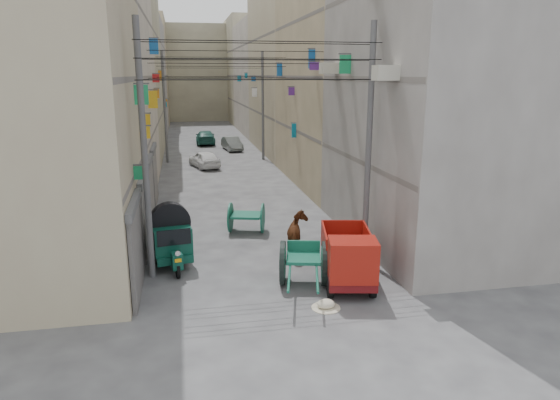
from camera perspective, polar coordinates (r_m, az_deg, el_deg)
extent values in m
plane|color=#404042|center=(11.73, 2.88, -18.66)|extent=(140.00, 140.00, 0.00)
cube|color=#67615C|center=(17.91, -16.31, 3.45)|extent=(0.25, 9.80, 0.18)
cube|color=#67615C|center=(17.64, -17.00, 13.06)|extent=(0.25, 9.80, 0.18)
cube|color=#C0B4A5|center=(29.09, -22.65, 12.41)|extent=(8.00, 12.00, 12.00)
cube|color=#67615C|center=(28.78, -14.48, 7.42)|extent=(0.25, 11.76, 0.18)
cube|color=#67615C|center=(28.60, -14.86, 13.40)|extent=(0.25, 11.76, 0.18)
cube|color=#67615C|center=(28.74, -15.26, 19.38)|extent=(0.25, 11.76, 0.18)
cube|color=#AFA98A|center=(41.93, -19.32, 14.28)|extent=(8.00, 14.00, 14.00)
cube|color=#67615C|center=(41.71, -13.54, 9.44)|extent=(0.25, 13.72, 0.18)
cube|color=#67615C|center=(41.59, -13.79, 13.56)|extent=(0.25, 13.72, 0.18)
cube|color=#67615C|center=(41.69, -14.04, 17.68)|extent=(0.25, 13.72, 0.18)
cube|color=#9B9591|center=(55.83, -17.26, 13.08)|extent=(8.00, 14.00, 11.80)
cube|color=#67615C|center=(55.67, -13.02, 10.56)|extent=(0.25, 13.72, 0.18)
cube|color=#67615C|center=(55.58, -13.19, 13.65)|extent=(0.25, 13.72, 0.18)
cube|color=#67615C|center=(55.65, -13.37, 16.73)|extent=(0.25, 13.72, 0.18)
cube|color=tan|center=(68.78, -16.21, 13.95)|extent=(8.00, 12.00, 13.50)
cube|color=#67615C|center=(68.65, -12.72, 11.19)|extent=(0.25, 11.76, 0.18)
cube|color=#67615C|center=(68.57, -12.85, 13.69)|extent=(0.25, 11.76, 0.18)
cube|color=#67615C|center=(68.63, -13.00, 16.20)|extent=(0.25, 11.76, 0.18)
cube|color=#9B9591|center=(20.42, 20.26, 13.73)|extent=(8.00, 10.00, 13.00)
cube|color=#67615C|center=(19.00, 9.31, 4.42)|extent=(0.25, 9.80, 0.18)
cube|color=#67615C|center=(18.74, 9.68, 13.49)|extent=(0.25, 9.80, 0.18)
cube|color=tan|center=(30.40, 9.25, 13.32)|extent=(8.00, 12.00, 12.00)
cube|color=#67615C|center=(29.47, 1.87, 8.01)|extent=(0.25, 11.76, 0.18)
cube|color=#67615C|center=(29.30, 1.91, 13.85)|extent=(0.25, 11.76, 0.18)
cube|color=#67615C|center=(29.44, 1.96, 19.70)|extent=(0.25, 11.76, 0.18)
cube|color=tan|center=(42.85, 3.13, 15.01)|extent=(8.00, 14.00, 14.00)
cube|color=#67615C|center=(42.19, -2.13, 9.87)|extent=(0.25, 13.72, 0.18)
cube|color=#67615C|center=(42.07, -2.17, 13.94)|extent=(0.25, 13.72, 0.18)
cube|color=#67615C|center=(42.16, -2.21, 18.02)|extent=(0.25, 13.72, 0.18)
cube|color=#C0B4A5|center=(56.53, -0.45, 13.70)|extent=(8.00, 14.00, 11.80)
cube|color=#67615C|center=(56.03, -4.42, 10.90)|extent=(0.25, 13.72, 0.18)
cube|color=#67615C|center=(55.94, -4.48, 13.97)|extent=(0.25, 13.72, 0.18)
cube|color=#67615C|center=(56.01, -4.54, 17.03)|extent=(0.25, 13.72, 0.18)
cube|color=#AFA98A|center=(69.35, -2.50, 14.48)|extent=(8.00, 12.00, 13.50)
cube|color=#67615C|center=(68.94, -5.72, 11.47)|extent=(0.25, 11.76, 0.18)
cube|color=#67615C|center=(68.87, -5.78, 13.97)|extent=(0.25, 11.76, 0.18)
cube|color=#67615C|center=(68.93, -5.85, 16.46)|extent=(0.25, 11.76, 0.18)
cube|color=#AFA98A|center=(75.59, -9.52, 14.09)|extent=(22.00, 10.00, 13.00)
cube|color=#48494D|center=(15.29, -16.07, -5.72)|extent=(0.12, 3.00, 2.60)
cube|color=#525254|center=(14.87, -16.37, -0.45)|extent=(0.18, 3.20, 0.25)
cube|color=#48494D|center=(18.81, -15.18, -1.94)|extent=(0.12, 3.00, 2.60)
cube|color=#525254|center=(18.47, -15.41, 2.39)|extent=(0.18, 3.20, 0.25)
cube|color=#48494D|center=(22.38, -14.58, 0.65)|extent=(0.12, 3.00, 2.60)
cube|color=#525254|center=(22.10, -14.76, 4.31)|extent=(0.18, 3.20, 0.25)
cube|color=#48494D|center=(26.09, -14.13, 2.56)|extent=(0.12, 3.00, 2.60)
cube|color=#525254|center=(25.85, -14.28, 5.71)|extent=(0.18, 3.20, 0.25)
cube|color=#175AA5|center=(44.28, -3.05, 13.66)|extent=(0.38, 0.08, 0.41)
cube|color=orange|center=(51.26, -12.89, 10.76)|extent=(0.27, 0.08, 0.71)
cube|color=#1C9D5C|center=(16.32, -15.62, 3.03)|extent=(0.44, 0.08, 0.42)
cube|color=gold|center=(25.41, -14.35, 11.07)|extent=(0.45, 0.08, 0.84)
cube|color=#0E789A|center=(54.79, -4.68, 13.66)|extent=(0.41, 0.08, 0.59)
cube|color=gold|center=(19.48, -15.18, 7.44)|extent=(0.38, 0.08, 0.44)
cube|color=white|center=(43.57, -2.93, 12.17)|extent=(0.43, 0.08, 0.72)
cube|color=#0E789A|center=(49.57, -3.90, 14.01)|extent=(0.28, 0.08, 0.44)
cube|color=#175AA5|center=(29.63, -14.23, 16.65)|extent=(0.48, 0.08, 0.84)
cube|color=#0E789A|center=(47.72, -12.98, 10.58)|extent=(0.31, 0.08, 0.44)
cube|color=#5C2588|center=(29.27, 1.31, 12.31)|extent=(0.35, 0.08, 0.45)
cube|color=#175AA5|center=(32.81, -0.06, 14.67)|extent=(0.34, 0.08, 0.79)
cube|color=gold|center=(21.70, -14.97, 8.78)|extent=(0.28, 0.08, 0.52)
cube|color=orange|center=(39.20, -13.55, 13.65)|extent=(0.28, 0.08, 0.74)
cube|color=#0E789A|center=(28.94, 1.60, 7.94)|extent=(0.26, 0.08, 0.80)
cube|color=gold|center=(19.94, 7.51, 15.01)|extent=(0.34, 0.08, 0.55)
cube|color=#1C9D5C|center=(18.17, -15.57, 11.51)|extent=(0.47, 0.08, 0.67)
cube|color=red|center=(30.74, -14.00, 13.35)|extent=(0.40, 0.08, 0.47)
cube|color=orange|center=(31.27, -13.94, 11.72)|extent=(0.32, 0.08, 0.55)
cube|color=#5C2588|center=(24.11, 3.96, 15.02)|extent=(0.47, 0.08, 0.35)
cube|color=#175AA5|center=(24.94, 3.65, 15.79)|extent=(0.32, 0.08, 0.89)
cube|color=#1C9D5C|center=(19.85, 7.45, 15.12)|extent=(0.44, 0.08, 0.69)
cube|color=#0E789A|center=(15.99, -16.64, 1.45)|extent=(0.10, 3.20, 0.80)
cube|color=#175AA5|center=(24.84, -14.80, 5.93)|extent=(0.10, 3.20, 0.80)
cube|color=orange|center=(36.74, -13.71, 8.53)|extent=(0.10, 3.20, 0.80)
cube|color=red|center=(48.70, -13.16, 9.85)|extent=(0.10, 3.20, 0.80)
cube|color=orange|center=(17.19, 11.38, 2.62)|extent=(0.10, 3.20, 0.80)
cube|color=red|center=(25.62, 3.74, 6.61)|extent=(0.10, 3.20, 0.80)
cube|color=red|center=(37.28, -1.01, 9.00)|extent=(0.10, 3.20, 0.80)
cube|color=white|center=(49.10, -3.50, 10.22)|extent=(0.10, 3.20, 0.80)
cube|color=beige|center=(15.78, 11.99, 14.03)|extent=(0.70, 0.55, 0.45)
cube|color=beige|center=(21.44, 5.61, 14.75)|extent=(0.70, 0.55, 0.45)
cylinder|color=#525254|center=(15.77, -15.23, 5.08)|extent=(0.20, 0.20, 8.00)
cylinder|color=#525254|center=(16.85, 10.09, 5.91)|extent=(0.20, 0.20, 8.00)
cylinder|color=#525254|center=(37.65, -13.03, 10.22)|extent=(0.20, 0.20, 8.00)
cylinder|color=#525254|center=(38.11, -1.97, 10.61)|extent=(0.20, 0.20, 8.00)
cylinder|color=black|center=(15.25, -1.93, 13.57)|extent=(7.40, 0.02, 0.02)
cylinder|color=black|center=(15.26, -1.95, 15.82)|extent=(7.40, 0.02, 0.02)
cylinder|color=black|center=(15.28, -1.96, 17.70)|extent=(7.40, 0.02, 0.02)
cylinder|color=black|center=(16.24, -2.51, 13.60)|extent=(7.40, 0.02, 0.02)
cylinder|color=black|center=(16.24, -2.53, 15.72)|extent=(7.40, 0.02, 0.02)
cylinder|color=black|center=(16.27, -2.55, 17.48)|extent=(7.40, 0.02, 0.02)
cylinder|color=black|center=(21.69, -4.76, 13.71)|extent=(7.40, 0.02, 0.02)
cylinder|color=black|center=(21.70, -4.79, 15.29)|extent=(7.40, 0.02, 0.02)
cylinder|color=black|center=(21.71, -4.82, 16.61)|extent=(7.40, 0.02, 0.02)
cylinder|color=black|center=(29.66, -6.55, 13.78)|extent=(7.40, 0.02, 0.02)
cylinder|color=black|center=(29.66, -6.58, 14.93)|extent=(7.40, 0.02, 0.02)
cylinder|color=black|center=(29.67, -6.61, 15.90)|extent=(7.40, 0.02, 0.02)
cylinder|color=black|center=(37.63, -7.58, 13.81)|extent=(7.40, 0.02, 0.02)
cylinder|color=black|center=(37.64, -7.61, 14.72)|extent=(7.40, 0.02, 0.02)
cylinder|color=black|center=(37.65, -7.64, 15.48)|extent=(7.40, 0.02, 0.02)
cylinder|color=black|center=(16.46, -11.60, -7.87)|extent=(0.20, 0.54, 0.53)
cylinder|color=black|center=(18.06, -14.16, -5.99)|extent=(0.20, 0.54, 0.53)
cylinder|color=black|center=(18.19, -10.90, -5.67)|extent=(0.20, 0.54, 0.53)
cube|color=#0B3F30|center=(17.53, -12.28, -5.86)|extent=(1.46, 1.96, 0.26)
cube|color=#0B3F30|center=(16.39, -11.68, -6.83)|extent=(0.40, 0.47, 0.52)
cylinder|color=silver|center=(16.07, -11.62, -5.99)|extent=(0.18, 0.07, 0.17)
cube|color=#F0A30D|center=(16.14, -11.56, -6.80)|extent=(0.21, 0.06, 0.11)
cube|color=#0B3F30|center=(17.40, -12.40, -4.14)|extent=(1.47, 1.78, 0.90)
cube|color=black|center=(16.55, -12.02, -4.21)|extent=(1.08, 0.23, 0.52)
cube|color=black|center=(17.30, -14.46, -4.04)|extent=(0.22, 1.12, 0.61)
cube|color=black|center=(17.46, -10.39, -3.65)|extent=(0.22, 1.12, 0.61)
cube|color=white|center=(16.76, -11.88, -6.54)|extent=(1.17, 0.24, 0.06)
cylinder|color=black|center=(15.56, 0.31, -7.19)|extent=(0.48, 1.37, 1.38)
cylinder|color=#155B45|center=(15.56, 0.31, -7.19)|extent=(0.42, 1.08, 1.08)
cylinder|color=#525254|center=(15.56, 0.31, -7.19)|extent=(0.25, 0.22, 0.18)
cylinder|color=black|center=(15.56, 5.07, -7.24)|extent=(0.48, 1.37, 1.38)
cylinder|color=#155B45|center=(15.56, 5.07, -7.24)|extent=(0.42, 1.08, 1.08)
cylinder|color=#525254|center=(15.56, 5.07, -7.24)|extent=(0.25, 0.22, 0.18)
cylinder|color=#525254|center=(15.55, 2.69, -7.22)|extent=(1.31, 0.40, 0.08)
cube|color=#155B45|center=(15.49, 2.70, -6.61)|extent=(1.27, 1.30, 0.10)
cube|color=#155B45|center=(15.87, 2.71, -5.25)|extent=(1.02, 0.33, 0.34)
cylinder|color=#155B45|center=(14.38, 1.08, -8.62)|extent=(0.61, 2.22, 0.07)
cylinder|color=#155B45|center=(14.38, 4.26, -8.66)|extent=(0.61, 2.22, 0.07)
cylinder|color=black|center=(14.88, 5.77, -9.87)|extent=(0.29, 0.65, 0.63)
cylinder|color=black|center=(16.80, 5.13, -6.97)|extent=(0.29, 0.65, 0.63)
cylinder|color=black|center=(15.04, 10.52, -9.77)|extent=(0.29, 0.65, 0.63)
cylinder|color=black|center=(16.95, 9.32, -6.92)|extent=(0.29, 0.65, 0.63)
cube|color=#570C0E|center=(15.82, 7.69, -7.61)|extent=(1.98, 3.34, 0.33)
cube|color=maroon|center=(14.57, 8.30, -6.77)|extent=(1.55, 1.25, 1.19)
cube|color=black|center=(14.13, 8.56, -7.05)|extent=(1.22, 0.30, 0.52)
cube|color=#570C0E|center=(16.21, 7.50, -6.08)|extent=(1.81, 2.33, 0.11)
cube|color=maroon|center=(16.01, 5.07, -4.73)|extent=(0.47, 2.06, 0.81)
cube|color=maroon|center=(16.18, 9.99, -4.69)|extent=(0.47, 2.06, 0.81)
cube|color=maroon|center=(17.04, 7.13, -3.61)|extent=(1.41, 0.34, 0.81)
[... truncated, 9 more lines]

